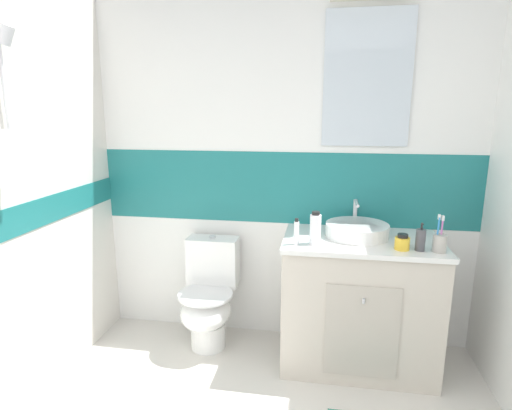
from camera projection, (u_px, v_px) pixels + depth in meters
name	position (u px, v px, depth m)	size (l,w,h in m)	color
wall_back_tiled	(286.00, 164.00, 2.86)	(3.20, 0.20, 2.50)	white
vanity_cabinet	(358.00, 301.00, 2.64)	(0.96, 0.59, 0.85)	beige
sink_basin	(357.00, 229.00, 2.59)	(0.39, 0.44, 0.20)	white
toilet	(209.00, 298.00, 2.86)	(0.37, 0.50, 0.76)	white
toothbrush_cup	(440.00, 242.00, 2.29)	(0.07, 0.07, 0.21)	#B2ADA3
soap_dispenser	(421.00, 240.00, 2.32)	(0.05, 0.05, 0.16)	#4C4C51
toothpaste_tube_upright	(296.00, 232.00, 2.42)	(0.03, 0.03, 0.16)	white
shampoo_bottle_tall	(315.00, 229.00, 2.42)	(0.07, 0.07, 0.20)	white
hair_gel_jar	(402.00, 243.00, 2.34)	(0.08, 0.08, 0.09)	yellow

